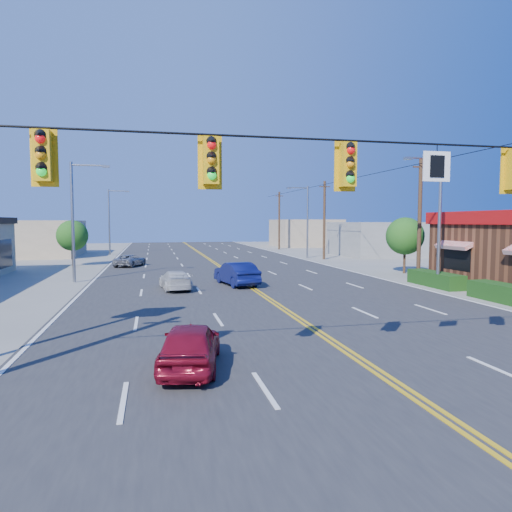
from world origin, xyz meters
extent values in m
plane|color=gray|center=(0.00, 0.00, 0.00)|extent=(160.00, 160.00, 0.00)
cube|color=#2D2D30|center=(0.00, 20.00, 0.03)|extent=(20.00, 120.00, 0.06)
cylinder|color=black|center=(0.00, 0.00, 6.00)|extent=(24.00, 0.05, 0.05)
cube|color=white|center=(1.20, 0.00, 5.45)|extent=(0.75, 0.04, 0.75)
cube|color=#D89E0C|center=(-8.00, 0.00, 5.42)|extent=(0.55, 0.34, 1.25)
cube|color=#D89E0C|center=(-4.50, 0.00, 5.42)|extent=(0.55, 0.34, 1.25)
cube|color=#D89E0C|center=(-1.20, 0.00, 5.42)|extent=(0.55, 0.34, 1.25)
cube|color=#194214|center=(11.50, 12.00, 0.45)|extent=(1.20, 9.00, 0.90)
cylinder|color=gray|center=(11.00, 14.00, 4.00)|extent=(0.20, 0.20, 8.00)
cylinder|color=gray|center=(9.90, 14.00, 7.80)|extent=(2.20, 0.12, 0.12)
cube|color=gray|center=(8.80, 14.00, 7.75)|extent=(0.50, 0.25, 0.15)
cylinder|color=gray|center=(11.00, 38.00, 4.00)|extent=(0.20, 0.20, 8.00)
cylinder|color=gray|center=(9.90, 38.00, 7.80)|extent=(2.20, 0.12, 0.12)
cube|color=gray|center=(8.80, 38.00, 7.75)|extent=(0.50, 0.25, 0.15)
cylinder|color=gray|center=(-11.00, 22.00, 4.00)|extent=(0.20, 0.20, 8.00)
cylinder|color=gray|center=(-9.90, 22.00, 7.80)|extent=(2.20, 0.12, 0.12)
cube|color=gray|center=(-8.80, 22.00, 7.75)|extent=(0.50, 0.25, 0.15)
cylinder|color=gray|center=(-11.00, 48.00, 4.00)|extent=(0.20, 0.20, 8.00)
cylinder|color=gray|center=(-9.90, 48.00, 7.80)|extent=(2.20, 0.12, 0.12)
cube|color=gray|center=(-8.80, 48.00, 7.75)|extent=(0.50, 0.25, 0.15)
cylinder|color=#47301E|center=(12.20, 18.00, 4.20)|extent=(0.28, 0.28, 8.40)
cylinder|color=#47301E|center=(12.20, 36.00, 4.20)|extent=(0.28, 0.28, 8.40)
cylinder|color=#47301E|center=(12.20, 54.00, 4.20)|extent=(0.28, 0.28, 8.40)
cylinder|color=#47301E|center=(13.50, 22.00, 1.05)|extent=(0.20, 0.20, 2.10)
sphere|color=#235B19|center=(13.50, 22.00, 2.94)|extent=(2.94, 2.94, 2.94)
cylinder|color=#47301E|center=(-13.00, 34.00, 1.00)|extent=(0.20, 0.20, 2.00)
sphere|color=#235B19|center=(-13.00, 34.00, 2.80)|extent=(2.80, 2.80, 2.80)
cube|color=gray|center=(22.00, 40.00, 2.00)|extent=(12.00, 10.00, 4.00)
cube|color=tan|center=(-20.00, 48.00, 2.10)|extent=(11.00, 12.00, 4.20)
cube|color=tan|center=(19.00, 62.00, 2.20)|extent=(10.00, 10.00, 4.40)
imported|color=maroon|center=(-4.85, 2.00, 0.64)|extent=(2.19, 3.99, 1.29)
imported|color=#0D1350|center=(-0.70, 17.89, 0.73)|extent=(2.37, 4.66, 1.46)
imported|color=silver|center=(-4.56, 16.88, 0.56)|extent=(1.98, 4.02, 1.12)
imported|color=gray|center=(-7.83, 31.91, 0.53)|extent=(3.08, 4.21, 1.06)
camera|label=1|loc=(-5.79, -10.31, 4.06)|focal=32.00mm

